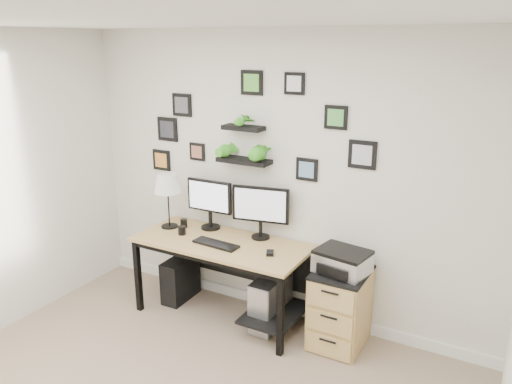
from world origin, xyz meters
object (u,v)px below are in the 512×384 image
Objects in this scene: monitor_right at (260,208)px; pc_tower_grey at (270,302)px; file_cabinet at (340,308)px; mug at (182,230)px; pc_tower_black at (181,278)px; desk at (227,253)px; table_lamp at (167,185)px; monitor_left at (210,201)px; printer at (342,261)px.

pc_tower_grey is at bearing -42.06° from monitor_right.
pc_tower_grey is 0.72× the size of file_cabinet.
pc_tower_black is at bearing 139.68° from mug.
desk is 19.67× the size of mug.
table_lamp is 0.80× the size of file_cabinet.
mug is (-0.69, -0.27, -0.25)m from monitor_right.
table_lamp is at bearing -157.11° from monitor_left.
printer is (0.00, -0.00, 0.43)m from file_cabinet.
table_lamp reaches higher than mug.
monitor_right is 0.78× the size of file_cabinet.
monitor_right is 1.22× the size of pc_tower_black.
table_lamp is 1.17× the size of printer.
pc_tower_grey is (0.20, -0.18, -0.80)m from monitor_right.
monitor_right is at bearing 40.45° from desk.
desk is 0.59m from pc_tower_grey.
monitor_right is (0.54, 0.01, 0.01)m from monitor_left.
mug reaches higher than desk.
pc_tower_grey is at bearing -176.64° from file_cabinet.
table_lamp reaches higher than printer.
mug is at bearing -175.30° from printer.
pc_tower_black is (0.10, 0.01, -0.96)m from table_lamp.
mug is 1.53m from printer.
pc_tower_black is 1.02m from pc_tower_grey.
desk is 3.06× the size of monitor_right.
printer is (1.66, 0.01, 0.55)m from pc_tower_black.
table_lamp is at bearing 155.68° from mug.
file_cabinet reaches higher than pc_tower_grey.
file_cabinet is (0.84, -0.15, -0.71)m from monitor_right.
monitor_left is at bearing 22.89° from table_lamp.
table_lamp reaches higher than pc_tower_grey.
monitor_left is 1.41m from printer.
printer reaches higher than desk.
monitor_right is at bearing 10.62° from table_lamp.
printer is at bearing 4.70° from mug.
pc_tower_black is 0.93× the size of printer.
monitor_left is at bearing 148.14° from desk.
pc_tower_black is at bearing -179.41° from file_cabinet.
pc_tower_black is at bearing 175.94° from desk.
monitor_right is at bearing 169.98° from printer.
pc_tower_black is at bearing 5.30° from table_lamp.
monitor_left is (-0.30, 0.19, 0.41)m from desk.
printer is at bearing -79.93° from file_cabinet.
pc_tower_grey is at bearing 5.86° from mug.
desk is 3.32× the size of monitor_left.
monitor_left is 0.54m from monitor_right.
monitor_right is at bearing 1.55° from monitor_left.
monitor_right reaches higher than mug.
mug is (0.23, -0.10, -0.39)m from table_lamp.
printer is (1.08, 0.06, 0.14)m from desk.
monitor_left is at bearing 60.98° from mug.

